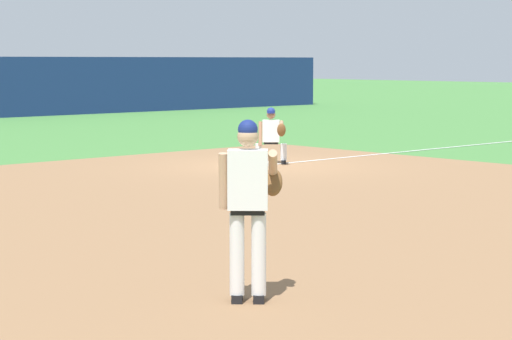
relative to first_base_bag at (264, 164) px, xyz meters
name	(u,v)px	position (x,y,z in m)	size (l,w,h in m)	color
ground_plane	(264,166)	(0.00, 0.00, -0.04)	(160.00, 160.00, 0.00)	#47843D
infield_dirt_patch	(259,207)	(-4.58, -4.78, -0.04)	(18.00, 18.00, 0.01)	#936B47
foul_line_stripe	(422,150)	(5.90, 0.00, -0.04)	(11.79, 0.10, 0.00)	white
first_base_bag	(264,164)	(0.00, 0.00, 0.00)	(0.38, 0.38, 0.09)	white
baseball	(266,183)	(-2.47, -2.71, -0.01)	(0.07, 0.07, 0.07)	white
pitcher	(249,199)	(-9.11, -9.55, 1.01)	(0.85, 0.55, 1.86)	black
first_baseman	(272,133)	(0.37, 0.13, 0.69)	(0.73, 1.09, 1.34)	black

